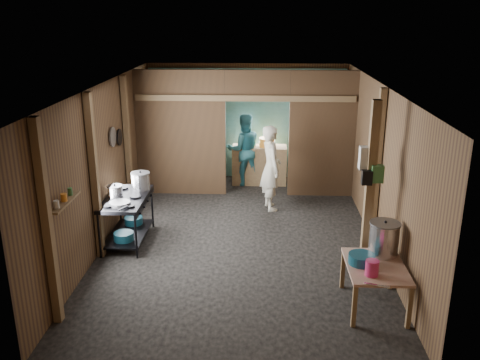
{
  "coord_description": "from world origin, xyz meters",
  "views": [
    {
      "loc": [
        0.33,
        -8.1,
        3.71
      ],
      "look_at": [
        0.0,
        -0.2,
        1.1
      ],
      "focal_mm": 38.49,
      "sensor_mm": 36.0,
      "label": 1
    }
  ],
  "objects_px": {
    "cook": "(271,168)",
    "yellow_tub": "(267,142)",
    "stove_pot_large": "(141,182)",
    "stock_pot": "(384,239)",
    "gas_range": "(127,219)",
    "prep_table": "(374,286)",
    "pink_bucket": "(372,268)"
  },
  "relations": [
    {
      "from": "cook",
      "to": "yellow_tub",
      "type": "bearing_deg",
      "value": -12.73
    },
    {
      "from": "stove_pot_large",
      "to": "stock_pot",
      "type": "height_order",
      "value": "stove_pot_large"
    },
    {
      "from": "cook",
      "to": "stock_pot",
      "type": "bearing_deg",
      "value": -170.56
    },
    {
      "from": "gas_range",
      "to": "cook",
      "type": "height_order",
      "value": "cook"
    },
    {
      "from": "stock_pot",
      "to": "yellow_tub",
      "type": "bearing_deg",
      "value": 107.87
    },
    {
      "from": "stove_pot_large",
      "to": "cook",
      "type": "distance_m",
      "value": 2.56
    },
    {
      "from": "prep_table",
      "to": "stove_pot_large",
      "type": "distance_m",
      "value": 4.24
    },
    {
      "from": "stock_pot",
      "to": "pink_bucket",
      "type": "height_order",
      "value": "stock_pot"
    },
    {
      "from": "yellow_tub",
      "to": "cook",
      "type": "distance_m",
      "value": 1.57
    },
    {
      "from": "stock_pot",
      "to": "cook",
      "type": "xyz_separation_m",
      "value": [
        -1.46,
        3.16,
        0.01
      ]
    },
    {
      "from": "prep_table",
      "to": "stock_pot",
      "type": "relative_size",
      "value": 2.13
    },
    {
      "from": "stock_pot",
      "to": "yellow_tub",
      "type": "height_order",
      "value": "stock_pot"
    },
    {
      "from": "stock_pot",
      "to": "pink_bucket",
      "type": "xyz_separation_m",
      "value": [
        -0.27,
        -0.59,
        -0.12
      ]
    },
    {
      "from": "gas_range",
      "to": "stove_pot_large",
      "type": "bearing_deg",
      "value": 66.3
    },
    {
      "from": "pink_bucket",
      "to": "prep_table",
      "type": "bearing_deg",
      "value": 67.36
    },
    {
      "from": "pink_bucket",
      "to": "yellow_tub",
      "type": "bearing_deg",
      "value": 103.31
    },
    {
      "from": "stove_pot_large",
      "to": "stock_pot",
      "type": "relative_size",
      "value": 0.68
    },
    {
      "from": "stock_pot",
      "to": "pink_bucket",
      "type": "relative_size",
      "value": 2.39
    },
    {
      "from": "pink_bucket",
      "to": "cook",
      "type": "distance_m",
      "value": 3.94
    },
    {
      "from": "prep_table",
      "to": "stove_pot_large",
      "type": "relative_size",
      "value": 3.12
    },
    {
      "from": "pink_bucket",
      "to": "gas_range",
      "type": "bearing_deg",
      "value": 149.49
    },
    {
      "from": "prep_table",
      "to": "cook",
      "type": "bearing_deg",
      "value": 110.46
    },
    {
      "from": "prep_table",
      "to": "yellow_tub",
      "type": "relative_size",
      "value": 2.94
    },
    {
      "from": "yellow_tub",
      "to": "cook",
      "type": "relative_size",
      "value": 0.21
    },
    {
      "from": "stock_pot",
      "to": "cook",
      "type": "height_order",
      "value": "cook"
    },
    {
      "from": "stock_pot",
      "to": "stove_pot_large",
      "type": "bearing_deg",
      "value": 152.58
    },
    {
      "from": "prep_table",
      "to": "cook",
      "type": "xyz_separation_m",
      "value": [
        -1.3,
        3.49,
        0.53
      ]
    },
    {
      "from": "yellow_tub",
      "to": "cook",
      "type": "bearing_deg",
      "value": -87.46
    },
    {
      "from": "stove_pot_large",
      "to": "pink_bucket",
      "type": "xyz_separation_m",
      "value": [
        3.43,
        -2.51,
        -0.24
      ]
    },
    {
      "from": "stock_pot",
      "to": "gas_range",
      "type": "bearing_deg",
      "value": 158.41
    },
    {
      "from": "pink_bucket",
      "to": "yellow_tub",
      "type": "xyz_separation_m",
      "value": [
        -1.26,
        5.32,
        0.25
      ]
    },
    {
      "from": "stock_pot",
      "to": "cook",
      "type": "distance_m",
      "value": 3.48
    }
  ]
}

